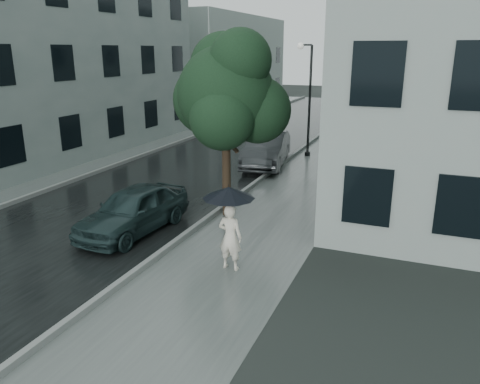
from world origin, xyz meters
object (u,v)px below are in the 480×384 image
at_px(car_near, 133,210).
at_px(car_far, 266,149).
at_px(lamp_post, 307,93).
at_px(street_tree, 227,93).
at_px(pedestrian, 230,237).

relative_size(car_near, car_far, 0.85).
distance_m(lamp_post, car_near, 12.42).
xyz_separation_m(street_tree, car_near, (-1.93, -2.50, -3.20)).
bearing_deg(car_far, pedestrian, -85.07).
relative_size(pedestrian, car_far, 0.35).
bearing_deg(car_far, lamp_post, 59.44).
bearing_deg(pedestrian, lamp_post, -81.01).
bearing_deg(car_far, street_tree, -90.97).
distance_m(pedestrian, car_far, 10.71).
relative_size(pedestrian, lamp_post, 0.30).
distance_m(street_tree, car_far, 7.45).
distance_m(car_near, car_far, 9.26).
distance_m(lamp_post, car_far, 3.81).
bearing_deg(lamp_post, car_far, -112.59).
distance_m(pedestrian, street_tree, 5.06).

